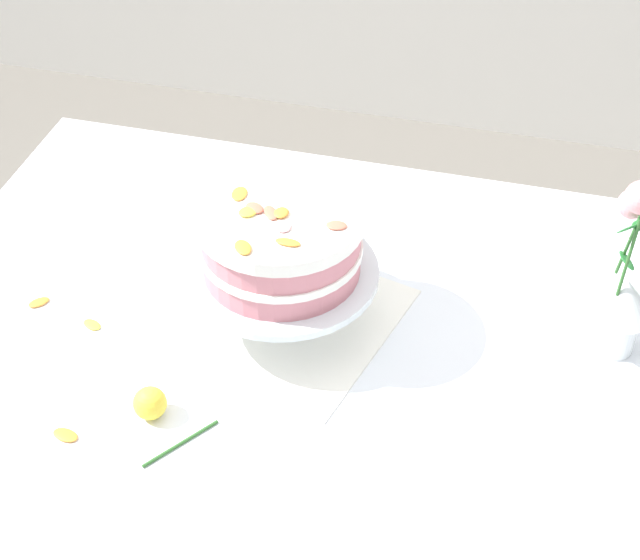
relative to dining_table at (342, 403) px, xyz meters
The scene contains 9 objects.
dining_table is the anchor object (origin of this frame).
linen_napkin 0.16m from the dining_table, 148.76° to the left, with size 0.32×0.32×0.00m, color white.
cake_stand 0.22m from the dining_table, 148.76° to the left, with size 0.29×0.29×0.10m.
layer_cake 0.28m from the dining_table, 148.82° to the left, with size 0.24×0.24×0.11m.
flower_vase 0.46m from the dining_table, 19.43° to the left, with size 0.10×0.11×0.30m.
fallen_rose 0.31m from the dining_table, 143.76° to the right, with size 0.12×0.12×0.05m.
loose_petal_0 0.42m from the dining_table, 144.71° to the right, with size 0.04×0.02×0.01m, color orange.
loose_petal_1 0.50m from the dining_table, behind, with size 0.03×0.02×0.01m, color orange.
loose_petal_3 0.40m from the dining_table, behind, with size 0.03×0.02×0.00m, color yellow.
Camera 1 is at (0.24, -1.07, 1.82)m, focal length 57.69 mm.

